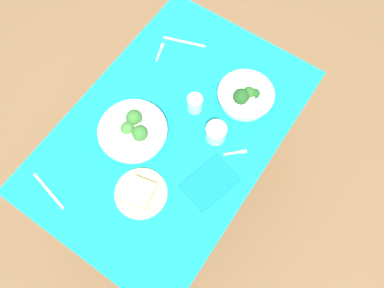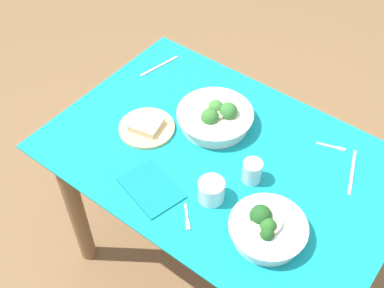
# 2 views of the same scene
# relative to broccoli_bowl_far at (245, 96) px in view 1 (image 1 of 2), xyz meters

# --- Properties ---
(ground_plane) EXTENTS (6.00, 6.00, 0.00)m
(ground_plane) POSITION_rel_broccoli_bowl_far_xyz_m (0.28, -0.18, -0.80)
(ground_plane) COLOR brown
(dining_table) EXTENTS (1.19, 0.80, 0.77)m
(dining_table) POSITION_rel_broccoli_bowl_far_xyz_m (0.28, -0.18, -0.18)
(dining_table) COLOR teal
(dining_table) RESTS_ON ground_plane
(broccoli_bowl_far) EXTENTS (0.23, 0.23, 0.10)m
(broccoli_bowl_far) POSITION_rel_broccoli_bowl_far_xyz_m (0.00, 0.00, 0.00)
(broccoli_bowl_far) COLOR white
(broccoli_bowl_far) RESTS_ON dining_table
(broccoli_bowl_near) EXTENTS (0.27, 0.27, 0.10)m
(broccoli_bowl_near) POSITION_rel_broccoli_bowl_far_xyz_m (0.39, -0.28, 0.00)
(broccoli_bowl_near) COLOR silver
(broccoli_bowl_near) RESTS_ON dining_table
(bread_side_plate) EXTENTS (0.20, 0.20, 0.04)m
(bread_side_plate) POSITION_rel_broccoli_bowl_far_xyz_m (0.57, -0.11, -0.02)
(bread_side_plate) COLOR #D6B27A
(bread_side_plate) RESTS_ON dining_table
(water_glass_center) EXTENTS (0.08, 0.08, 0.08)m
(water_glass_center) POSITION_rel_broccoli_bowl_far_xyz_m (0.21, -0.01, 0.00)
(water_glass_center) COLOR silver
(water_glass_center) RESTS_ON dining_table
(water_glass_side) EXTENTS (0.06, 0.06, 0.08)m
(water_glass_side) POSITION_rel_broccoli_bowl_far_xyz_m (0.15, -0.15, 0.00)
(water_glass_side) COLOR silver
(water_glass_side) RESTS_ON dining_table
(fork_by_far_bowl) EXTENTS (0.07, 0.08, 0.00)m
(fork_by_far_bowl) POSITION_rel_broccoli_bowl_far_xyz_m (0.22, 0.10, -0.03)
(fork_by_far_bowl) COLOR #B7B7BC
(fork_by_far_bowl) RESTS_ON dining_table
(fork_by_near_bowl) EXTENTS (0.10, 0.04, 0.00)m
(fork_by_near_bowl) POSITION_rel_broccoli_bowl_far_xyz_m (0.00, -0.44, -0.03)
(fork_by_near_bowl) COLOR #B7B7BC
(fork_by_near_bowl) RESTS_ON dining_table
(table_knife_left) EXTENTS (0.07, 0.19, 0.00)m
(table_knife_left) POSITION_rel_broccoli_bowl_far_xyz_m (-0.10, -0.38, -0.03)
(table_knife_left) COLOR #B7B7BC
(table_knife_left) RESTS_ON dining_table
(table_knife_right) EXTENTS (0.05, 0.19, 0.00)m
(table_knife_right) POSITION_rel_broccoli_bowl_far_xyz_m (0.76, -0.41, -0.03)
(table_knife_right) COLOR #B7B7BC
(table_knife_right) RESTS_ON dining_table
(napkin_folded_upper) EXTENTS (0.23, 0.18, 0.01)m
(napkin_folded_upper) POSITION_rel_broccoli_bowl_far_xyz_m (0.38, 0.08, -0.03)
(napkin_folded_upper) COLOR #0F777D
(napkin_folded_upper) RESTS_ON dining_table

